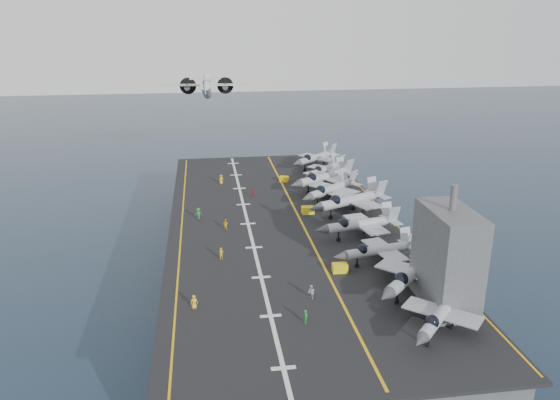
{
  "coord_description": "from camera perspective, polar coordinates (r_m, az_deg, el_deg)",
  "views": [
    {
      "loc": [
        -12.86,
        -85.22,
        43.38
      ],
      "look_at": [
        0.0,
        4.0,
        13.0
      ],
      "focal_mm": 35.0,
      "sensor_mm": 36.0,
      "label": 1
    }
  ],
  "objects": [
    {
      "name": "ground",
      "position": [
        96.49,
        0.34,
        -8.09
      ],
      "size": [
        500.0,
        500.0,
        0.0
      ],
      "primitive_type": "plane",
      "color": "#142135",
      "rests_on": "ground"
    },
    {
      "name": "crew_1",
      "position": [
        78.53,
        -6.15,
        -5.6
      ],
      "size": [
        1.31,
        1.22,
        1.81
      ],
      "primitive_type": "imported",
      "color": "gold",
      "rests_on": "flight_deck"
    },
    {
      "name": "transport_plane",
      "position": [
        144.3,
        -7.69,
        11.29
      ],
      "size": [
        24.37,
        17.2,
        5.59
      ],
      "primitive_type": null,
      "color": "silver"
    },
    {
      "name": "crew_0",
      "position": [
        66.6,
        -8.97,
        -10.46
      ],
      "size": [
        1.15,
        0.89,
        1.72
      ],
      "primitive_type": "imported",
      "color": "gold",
      "rests_on": "flight_deck"
    },
    {
      "name": "deck_edge_stbd",
      "position": [
        96.61,
        11.28,
        -1.7
      ],
      "size": [
        0.25,
        90.0,
        0.02
      ],
      "primitive_type": "cube",
      "color": "gold",
      "rests_on": "flight_deck"
    },
    {
      "name": "crew_7",
      "position": [
        67.95,
        3.3,
        -9.58
      ],
      "size": [
        1.02,
        1.25,
        1.81
      ],
      "primitive_type": "imported",
      "color": "silver",
      "rests_on": "flight_deck"
    },
    {
      "name": "fighter_jet_4",
      "position": [
        95.75,
        7.47,
        0.08
      ],
      "size": [
        19.02,
        16.35,
        5.57
      ],
      "primitive_type": null,
      "color": "#979EA5",
      "rests_on": "flight_deck"
    },
    {
      "name": "crew_4",
      "position": [
        105.06,
        -2.87,
        0.8
      ],
      "size": [
        0.71,
        1.05,
        1.71
      ],
      "primitive_type": "imported",
      "color": "red",
      "rests_on": "flight_deck"
    },
    {
      "name": "tow_cart_a",
      "position": [
        75.0,
        6.27,
        -7.07
      ],
      "size": [
        2.06,
        1.38,
        1.21
      ],
      "primitive_type": null,
      "color": "yellow",
      "rests_on": "flight_deck"
    },
    {
      "name": "hull",
      "position": [
        94.35,
        0.35,
        -5.38
      ],
      "size": [
        36.0,
        90.0,
        10.0
      ],
      "primitive_type": "cube",
      "color": "#56595E",
      "rests_on": "ground"
    },
    {
      "name": "fighter_jet_5",
      "position": [
        102.19,
        5.4,
        1.23
      ],
      "size": [
        17.76,
        17.1,
        5.16
      ],
      "primitive_type": null,
      "color": "#9BA6AC",
      "rests_on": "flight_deck"
    },
    {
      "name": "fighter_jet_3",
      "position": [
        85.89,
        8.51,
        -2.41
      ],
      "size": [
        15.81,
        12.24,
        4.9
      ],
      "primitive_type": null,
      "color": "gray",
      "rests_on": "flight_deck"
    },
    {
      "name": "island_superstructure",
      "position": [
        66.9,
        17.18,
        -4.65
      ],
      "size": [
        5.0,
        10.0,
        15.0
      ],
      "primitive_type": null,
      "color": "#56595E",
      "rests_on": "flight_deck"
    },
    {
      "name": "landing_centerline",
      "position": [
        91.63,
        -3.36,
        -2.49
      ],
      "size": [
        0.5,
        90.0,
        0.02
      ],
      "primitive_type": "cube",
      "color": "silver",
      "rests_on": "flight_deck"
    },
    {
      "name": "fighter_jet_6",
      "position": [
        109.0,
        4.69,
        2.47
      ],
      "size": [
        19.2,
        17.52,
        5.55
      ],
      "primitive_type": null,
      "color": "#98A0A7",
      "rests_on": "flight_deck"
    },
    {
      "name": "fighter_jet_1",
      "position": [
        70.84,
        13.66,
        -7.38
      ],
      "size": [
        17.4,
        17.34,
        5.12
      ],
      "primitive_type": null,
      "color": "gray",
      "rests_on": "flight_deck"
    },
    {
      "name": "fighter_jet_2",
      "position": [
        77.62,
        10.42,
        -5.06
      ],
      "size": [
        14.15,
        10.87,
        4.41
      ],
      "primitive_type": null,
      "color": "gray",
      "rests_on": "flight_deck"
    },
    {
      "name": "flight_deck",
      "position": [
        92.35,
        0.35,
        -2.43
      ],
      "size": [
        38.0,
        92.0,
        0.4
      ],
      "primitive_type": "cube",
      "color": "black",
      "rests_on": "hull"
    },
    {
      "name": "deck_edge_port",
      "position": [
        91.47,
        -10.25,
        -2.81
      ],
      "size": [
        0.25,
        90.0,
        0.02
      ],
      "primitive_type": "cube",
      "color": "gold",
      "rests_on": "flight_deck"
    },
    {
      "name": "foul_line",
      "position": [
        92.74,
        2.19,
        -2.21
      ],
      "size": [
        0.35,
        90.0,
        0.02
      ],
      "primitive_type": "cube",
      "color": "gold",
      "rests_on": "flight_deck"
    },
    {
      "name": "tow_cart_c",
      "position": [
        114.83,
        0.42,
        2.22
      ],
      "size": [
        2.15,
        1.78,
        1.1
      ],
      "primitive_type": null,
      "color": "#E1B10C",
      "rests_on": "flight_deck"
    },
    {
      "name": "crew_6",
      "position": [
        62.97,
        2.72,
        -12.09
      ],
      "size": [
        1.0,
        1.19,
        1.68
      ],
      "primitive_type": "imported",
      "color": "#208A32",
      "rests_on": "flight_deck"
    },
    {
      "name": "crew_5",
      "position": [
        113.69,
        -6.17,
        2.16
      ],
      "size": [
        1.4,
        1.33,
        1.95
      ],
      "primitive_type": "imported",
      "color": "yellow",
      "rests_on": "flight_deck"
    },
    {
      "name": "fighter_jet_7",
      "position": [
        116.74,
        4.8,
        3.31
      ],
      "size": [
        15.48,
        15.31,
        4.54
      ],
      "primitive_type": null,
      "color": "#A1A7B0",
      "rests_on": "flight_deck"
    },
    {
      "name": "fighter_jet_0",
      "position": [
        63.3,
        16.43,
        -11.3
      ],
      "size": [
        14.87,
        15.16,
        4.43
      ],
      "primitive_type": null,
      "color": "#A3ACB3",
      "rests_on": "flight_deck"
    },
    {
      "name": "crew_2",
      "position": [
        89.42,
        -5.71,
        -2.52
      ],
      "size": [
        1.24,
        1.18,
        1.72
      ],
      "primitive_type": "imported",
      "color": "yellow",
      "rests_on": "flight_deck"
    },
    {
      "name": "tow_cart_b",
      "position": [
        96.13,
        2.93,
        -1.05
      ],
      "size": [
        2.18,
        1.44,
        1.29
      ],
      "primitive_type": null,
      "color": "yellow",
      "rests_on": "flight_deck"
    },
    {
      "name": "fighter_jet_8",
      "position": [
        125.42,
        3.78,
        4.5
      ],
      "size": [
        16.94,
        16.34,
        4.92
      ],
      "primitive_type": null,
      "color": "#9FA8AF",
      "rests_on": "flight_deck"
    },
    {
      "name": "crew_3",
      "position": [
        94.26,
        -8.51,
        -1.42
      ],
      "size": [
        1.34,
        1.02,
        2.0
      ],
      "primitive_type": "imported",
      "color": "#22852D",
      "rests_on": "flight_deck"
    }
  ]
}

